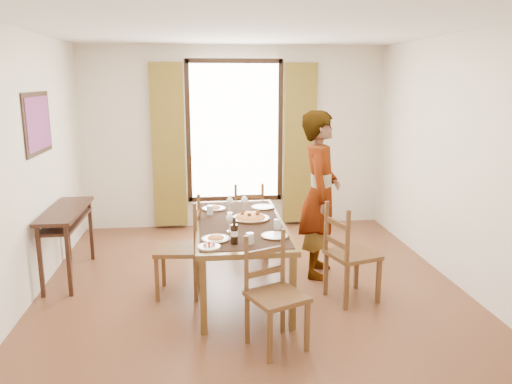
{
  "coord_description": "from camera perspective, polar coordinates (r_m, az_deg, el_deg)",
  "views": [
    {
      "loc": [
        -0.52,
        -4.97,
        2.2
      ],
      "look_at": [
        0.08,
        0.33,
        1.0
      ],
      "focal_mm": 35.0,
      "sensor_mm": 36.0,
      "label": 1
    }
  ],
  "objects": [
    {
      "name": "ground",
      "position": [
        5.47,
        -0.47,
        -11.07
      ],
      "size": [
        5.0,
        5.0,
        0.0
      ],
      "primitive_type": "plane",
      "color": "#4C2C17",
      "rests_on": "ground"
    },
    {
      "name": "room_shell",
      "position": [
        5.17,
        -0.7,
        5.35
      ],
      "size": [
        4.6,
        5.1,
        2.74
      ],
      "color": "silver",
      "rests_on": "ground"
    },
    {
      "name": "console_table",
      "position": [
        5.97,
        -20.9,
        -2.89
      ],
      "size": [
        0.38,
        1.2,
        0.8
      ],
      "color": "#331611",
      "rests_on": "ground"
    },
    {
      "name": "dining_table",
      "position": [
        5.22,
        -1.86,
        -4.12
      ],
      "size": [
        0.91,
        1.94,
        0.76
      ],
      "color": "brown",
      "rests_on": "ground"
    },
    {
      "name": "chair_west",
      "position": [
        5.26,
        -8.47,
        -6.59
      ],
      "size": [
        0.5,
        0.5,
        1.03
      ],
      "rotation": [
        0.0,
        0.0,
        -1.67
      ],
      "color": "brown",
      "rests_on": "ground"
    },
    {
      "name": "chair_north",
      "position": [
        6.59,
        -0.93,
        -2.97
      ],
      "size": [
        0.41,
        0.41,
        0.91
      ],
      "rotation": [
        0.0,
        0.0,
        3.16
      ],
      "color": "brown",
      "rests_on": "ground"
    },
    {
      "name": "chair_south",
      "position": [
        4.24,
        2.14,
        -11.79
      ],
      "size": [
        0.56,
        0.56,
        0.96
      ],
      "rotation": [
        0.0,
        0.0,
        0.42
      ],
      "color": "brown",
      "rests_on": "ground"
    },
    {
      "name": "chair_east",
      "position": [
        5.16,
        10.64,
        -7.19
      ],
      "size": [
        0.56,
        0.56,
        1.01
      ],
      "rotation": [
        0.0,
        0.0,
        1.87
      ],
      "color": "brown",
      "rests_on": "ground"
    },
    {
      "name": "man",
      "position": [
        5.66,
        7.32,
        -0.3
      ],
      "size": [
        0.94,
        0.84,
        1.88
      ],
      "primitive_type": "imported",
      "rotation": [
        0.0,
        0.0,
        1.27
      ],
      "color": "gray",
      "rests_on": "ground"
    },
    {
      "name": "plate_sw",
      "position": [
        4.64,
        -4.6,
        -5.17
      ],
      "size": [
        0.27,
        0.27,
        0.05
      ],
      "primitive_type": null,
      "color": "silver",
      "rests_on": "dining_table"
    },
    {
      "name": "plate_se",
      "position": [
        4.72,
        2.22,
        -4.84
      ],
      "size": [
        0.27,
        0.27,
        0.05
      ],
      "primitive_type": null,
      "color": "silver",
      "rests_on": "dining_table"
    },
    {
      "name": "plate_nw",
      "position": [
        5.71,
        -4.85,
        -1.74
      ],
      "size": [
        0.27,
        0.27,
        0.05
      ],
      "primitive_type": null,
      "color": "silver",
      "rests_on": "dining_table"
    },
    {
      "name": "plate_ne",
      "position": [
        5.75,
        0.8,
        -1.59
      ],
      "size": [
        0.27,
        0.27,
        0.05
      ],
      "primitive_type": null,
      "color": "silver",
      "rests_on": "dining_table"
    },
    {
      "name": "pasta_platter",
      "position": [
        5.28,
        -0.64,
        -2.66
      ],
      "size": [
        0.4,
        0.4,
        0.1
      ],
      "primitive_type": null,
      "color": "red",
      "rests_on": "dining_table"
    },
    {
      "name": "caprese_plate",
      "position": [
        4.44,
        -5.38,
        -6.1
      ],
      "size": [
        0.2,
        0.2,
        0.04
      ],
      "primitive_type": null,
      "color": "silver",
      "rests_on": "dining_table"
    },
    {
      "name": "wine_glass_a",
      "position": [
        4.86,
        -3.03,
        -3.5
      ],
      "size": [
        0.08,
        0.08,
        0.18
      ],
      "primitive_type": null,
      "color": "white",
      "rests_on": "dining_table"
    },
    {
      "name": "wine_glass_b",
      "position": [
        5.56,
        -1.33,
        -1.4
      ],
      "size": [
        0.08,
        0.08,
        0.18
      ],
      "primitive_type": null,
      "color": "white",
      "rests_on": "dining_table"
    },
    {
      "name": "wine_glass_c",
      "position": [
        5.52,
        -3.0,
        -1.52
      ],
      "size": [
        0.08,
        0.08,
        0.18
      ],
      "primitive_type": null,
      "color": "white",
      "rests_on": "dining_table"
    },
    {
      "name": "tumbler_a",
      "position": [
        4.95,
        2.45,
        -3.7
      ],
      "size": [
        0.07,
        0.07,
        0.1
      ],
      "primitive_type": "cylinder",
      "color": "silver",
      "rests_on": "dining_table"
    },
    {
      "name": "tumbler_b",
      "position": [
        5.5,
        -5.29,
        -2.07
      ],
      "size": [
        0.07,
        0.07,
        0.1
      ],
      "primitive_type": "cylinder",
      "color": "silver",
      "rests_on": "dining_table"
    },
    {
      "name": "tumbler_c",
      "position": [
        4.52,
        -0.7,
        -5.31
      ],
      "size": [
        0.07,
        0.07,
        0.1
      ],
      "primitive_type": "cylinder",
      "color": "silver",
      "rests_on": "dining_table"
    },
    {
      "name": "wine_bottle",
      "position": [
        4.49,
        -2.5,
        -4.44
      ],
      "size": [
        0.07,
        0.07,
        0.25
      ],
      "primitive_type": null,
      "color": "black",
      "rests_on": "dining_table"
    }
  ]
}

